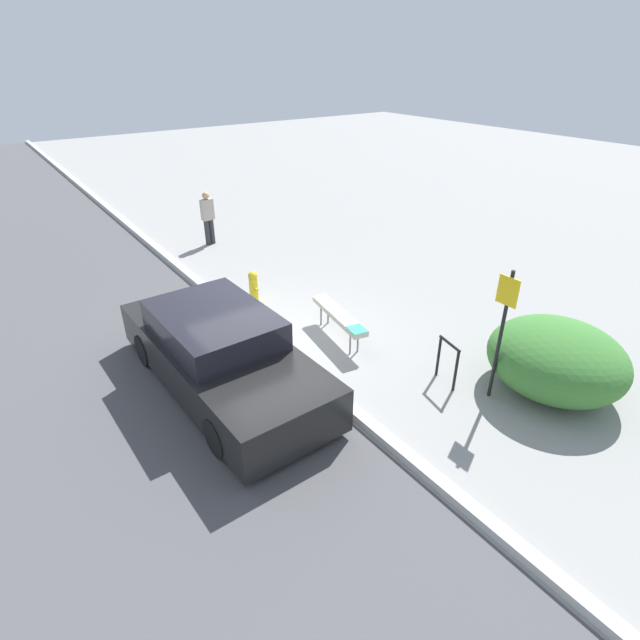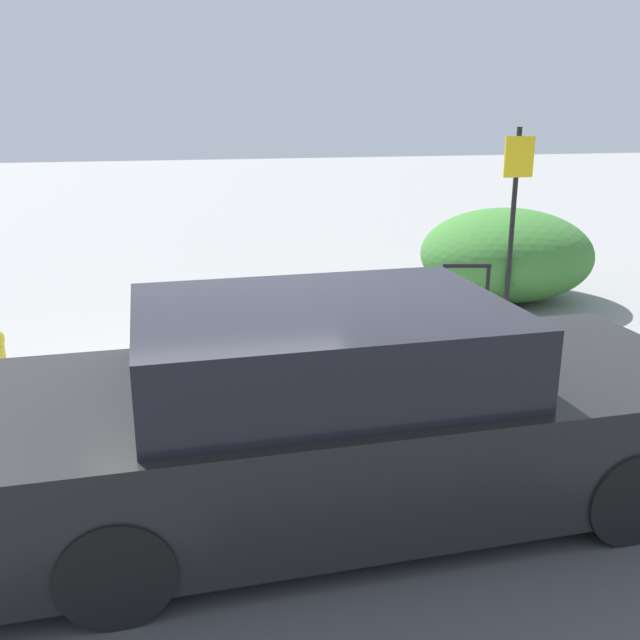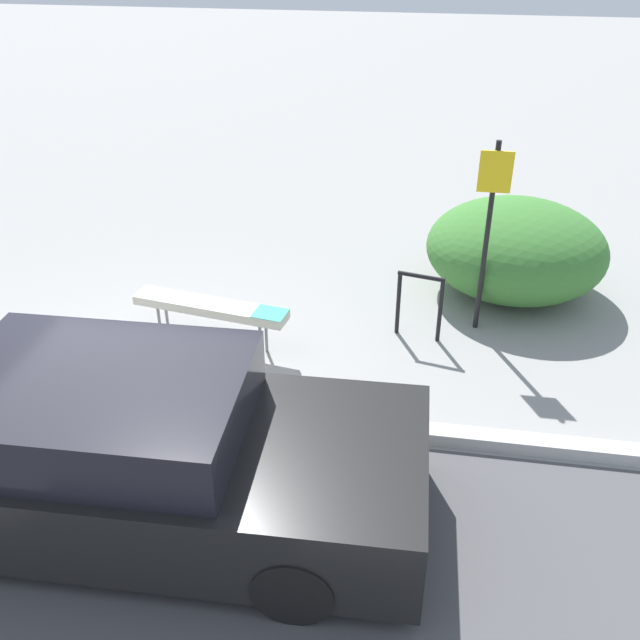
# 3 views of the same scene
# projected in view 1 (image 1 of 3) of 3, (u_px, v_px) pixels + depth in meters

# --- Properties ---
(ground_plane) EXTENTS (60.00, 60.00, 0.00)m
(ground_plane) POSITION_uv_depth(u_px,v_px,m) (270.00, 345.00, 9.95)
(ground_plane) COLOR gray
(curb) EXTENTS (60.00, 0.20, 0.13)m
(curb) POSITION_uv_depth(u_px,v_px,m) (269.00, 342.00, 9.92)
(curb) COLOR #B7B7B2
(curb) RESTS_ON ground_plane
(bench) EXTENTS (1.85, 0.61, 0.57)m
(bench) POSITION_uv_depth(u_px,v_px,m) (339.00, 316.00, 9.96)
(bench) COLOR gray
(bench) RESTS_ON ground_plane
(bike_rack) EXTENTS (0.55, 0.17, 0.83)m
(bike_rack) POSITION_uv_depth(u_px,v_px,m) (448.00, 358.00, 8.59)
(bike_rack) COLOR black
(bike_rack) RESTS_ON ground_plane
(sign_post) EXTENTS (0.36, 0.08, 2.30)m
(sign_post) POSITION_uv_depth(u_px,v_px,m) (502.00, 325.00, 7.83)
(sign_post) COLOR black
(sign_post) RESTS_ON ground_plane
(fire_hydrant) EXTENTS (0.36, 0.22, 0.77)m
(fire_hydrant) POSITION_uv_depth(u_px,v_px,m) (253.00, 286.00, 11.45)
(fire_hydrant) COLOR gold
(fire_hydrant) RESTS_ON ground_plane
(shrub_hedge) EXTENTS (2.30, 2.18, 1.22)m
(shrub_hedge) POSITION_uv_depth(u_px,v_px,m) (556.00, 359.00, 8.38)
(shrub_hedge) COLOR #3D7A33
(shrub_hedge) RESTS_ON ground_plane
(pedestrian) EXTENTS (0.23, 0.37, 1.57)m
(pedestrian) POSITION_uv_depth(u_px,v_px,m) (208.00, 217.00, 14.70)
(pedestrian) COLOR #333338
(pedestrian) RESTS_ON ground_plane
(parked_car_near) EXTENTS (4.80, 1.97, 1.37)m
(parked_car_near) POSITION_uv_depth(u_px,v_px,m) (220.00, 353.00, 8.50)
(parked_car_near) COLOR black
(parked_car_near) RESTS_ON ground_plane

